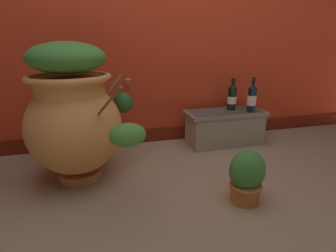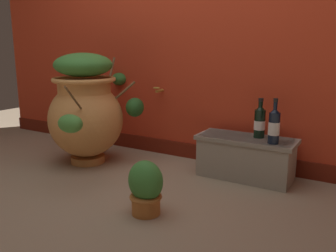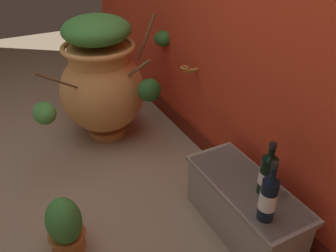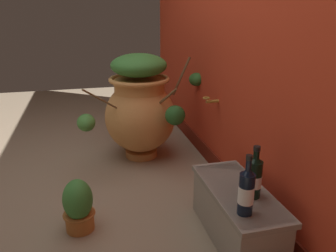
# 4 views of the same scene
# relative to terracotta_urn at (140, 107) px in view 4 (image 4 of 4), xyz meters

# --- Properties ---
(ground_plane) EXTENTS (7.00, 7.00, 0.00)m
(ground_plane) POSITION_rel_terracotta_urn_xyz_m (0.61, -0.56, -0.45)
(ground_plane) COLOR gray
(back_wall) EXTENTS (4.40, 0.33, 2.60)m
(back_wall) POSITION_rel_terracotta_urn_xyz_m (0.61, 0.64, 0.84)
(back_wall) COLOR red
(back_wall) RESTS_ON ground_plane
(terracotta_urn) EXTENTS (0.71, 1.12, 0.91)m
(terracotta_urn) POSITION_rel_terracotta_urn_xyz_m (0.00, 0.00, 0.00)
(terracotta_urn) COLOR #D68E4C
(terracotta_urn) RESTS_ON ground_plane
(stone_ledge) EXTENTS (0.71, 0.30, 0.31)m
(stone_ledge) POSITION_rel_terracotta_urn_xyz_m (1.25, 0.33, -0.28)
(stone_ledge) COLOR #9E9384
(stone_ledge) RESTS_ON ground_plane
(wine_bottle_left) EXTENTS (0.08, 0.08, 0.29)m
(wine_bottle_left) POSITION_rel_terracotta_urn_xyz_m (1.33, 0.37, -0.02)
(wine_bottle_left) COLOR black
(wine_bottle_left) RESTS_ON stone_ledge
(wine_bottle_middle) EXTENTS (0.08, 0.08, 0.31)m
(wine_bottle_middle) POSITION_rel_terracotta_urn_xyz_m (1.46, 0.26, -0.02)
(wine_bottle_middle) COLOR black
(wine_bottle_middle) RESTS_ON stone_ledge
(potted_shrub) EXTENTS (0.21, 0.19, 0.32)m
(potted_shrub) POSITION_rel_terracotta_urn_xyz_m (0.95, -0.54, -0.29)
(potted_shrub) COLOR #C17033
(potted_shrub) RESTS_ON ground_plane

